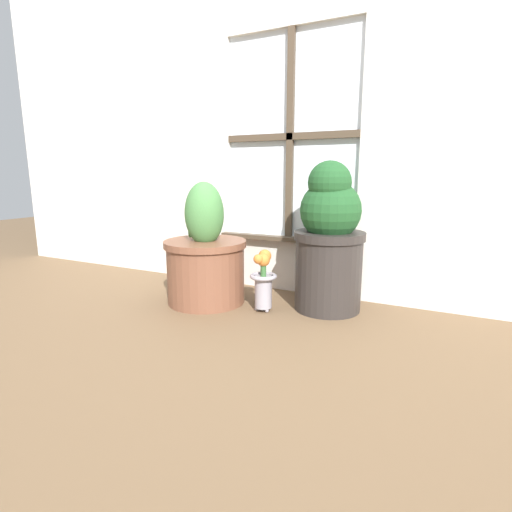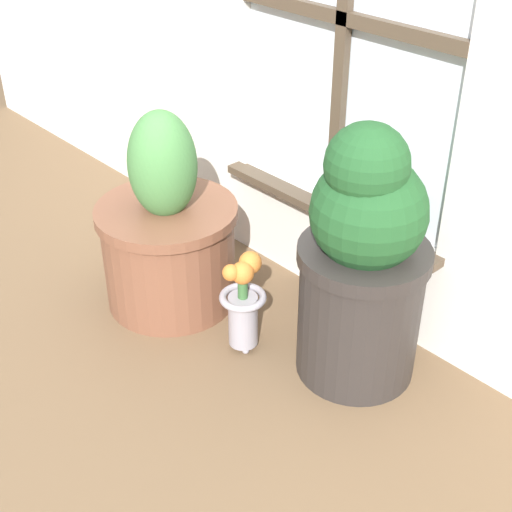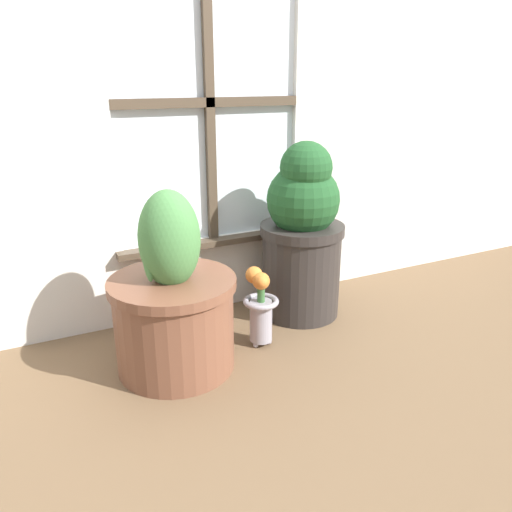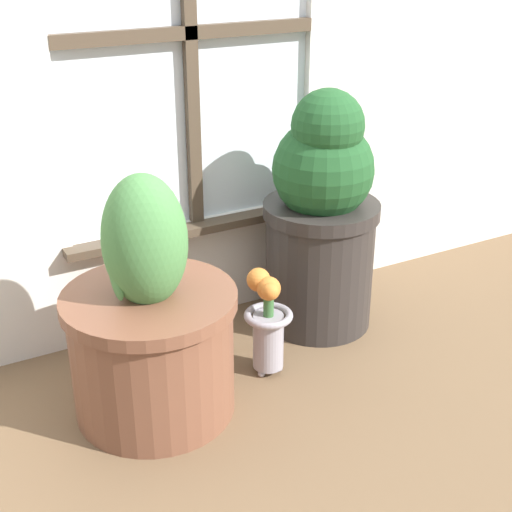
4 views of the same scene
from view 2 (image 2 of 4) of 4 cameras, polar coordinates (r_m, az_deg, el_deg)
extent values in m
plane|color=brown|center=(1.96, -7.89, -10.40)|extent=(10.00, 10.00, 0.00)
cube|color=silver|center=(2.22, 6.13, 0.79)|extent=(0.75, 0.05, 0.32)
cube|color=white|center=(1.96, 7.64, 18.51)|extent=(0.75, 0.02, 1.08)
cube|color=#4C3D2D|center=(1.94, 7.08, 18.39)|extent=(0.04, 0.02, 1.08)
cube|color=#4C3D2D|center=(1.94, 7.08, 18.39)|extent=(0.75, 0.02, 0.04)
cube|color=#4C3D2D|center=(2.12, 5.55, 3.69)|extent=(0.81, 0.06, 0.02)
cylinder|color=brown|center=(2.18, -6.94, 0.13)|extent=(0.40, 0.40, 0.33)
cylinder|color=brown|center=(2.10, -7.20, 3.50)|extent=(0.42, 0.42, 0.03)
cylinder|color=#38281E|center=(2.10, -7.22, 3.77)|extent=(0.37, 0.37, 0.01)
ellipsoid|color=#477F42|center=(2.03, -7.49, 7.24)|extent=(0.20, 0.20, 0.32)
ellipsoid|color=#477F42|center=(2.12, -8.51, 6.37)|extent=(0.03, 0.10, 0.14)
cylinder|color=#2D2826|center=(1.90, 8.25, -4.31)|extent=(0.32, 0.32, 0.39)
cylinder|color=#2D2826|center=(1.80, 8.68, 0.12)|extent=(0.34, 0.34, 0.04)
cylinder|color=#38281E|center=(1.79, 8.72, 0.51)|extent=(0.30, 0.30, 0.01)
sphere|color=#1E4C23|center=(1.74, 9.00, 3.48)|extent=(0.29, 0.29, 0.29)
sphere|color=#1E4C23|center=(1.67, 8.87, 7.22)|extent=(0.20, 0.20, 0.20)
ellipsoid|color=#1E4C23|center=(1.79, 11.33, 3.61)|extent=(0.18, 0.09, 0.22)
sphere|color=#99939E|center=(2.08, -0.38, -6.67)|extent=(0.02, 0.02, 0.02)
sphere|color=#99939E|center=(2.07, -1.83, -6.87)|extent=(0.02, 0.02, 0.02)
sphere|color=#99939E|center=(2.04, -0.84, -7.57)|extent=(0.02, 0.02, 0.02)
cylinder|color=#99939E|center=(2.01, -1.04, -5.13)|extent=(0.08, 0.08, 0.16)
torus|color=#99939E|center=(1.96, -1.06, -3.32)|extent=(0.13, 0.13, 0.02)
cylinder|color=#386633|center=(1.93, -1.07, -2.28)|extent=(0.03, 0.03, 0.09)
sphere|color=orange|center=(1.91, -1.09, -1.36)|extent=(0.06, 0.06, 0.06)
sphere|color=orange|center=(1.93, -0.47, -0.53)|extent=(0.06, 0.06, 0.06)
sphere|color=orange|center=(1.90, -2.03, -1.34)|extent=(0.05, 0.05, 0.05)
camera|label=1|loc=(0.99, -72.10, -40.19)|focal=28.00mm
camera|label=3|loc=(2.01, -54.64, 8.27)|focal=35.00mm
camera|label=4|loc=(2.05, -55.32, 13.43)|focal=50.00mm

